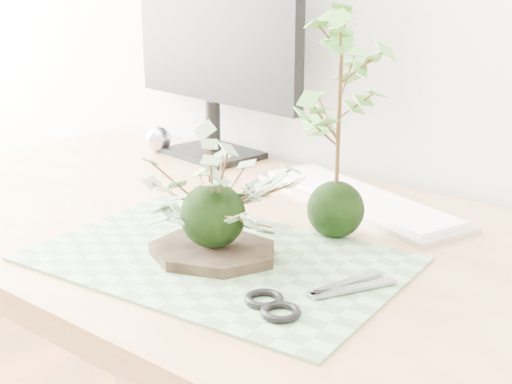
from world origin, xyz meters
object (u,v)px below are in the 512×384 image
maple_kokedama (341,69)px  monitor (214,39)px  keyboard (358,199)px  ivy_kokedama (212,186)px  desk (297,300)px

maple_kokedama → monitor: bearing=152.4°
maple_kokedama → monitor: monitor is taller
keyboard → monitor: 0.47m
ivy_kokedama → keyboard: 0.35m
monitor → desk: bearing=-26.9°
desk → keyboard: size_ratio=3.65×
maple_kokedama → keyboard: size_ratio=0.80×
desk → ivy_kokedama: bearing=-115.9°
desk → keyboard: (-0.03, 0.21, 0.10)m
ivy_kokedama → keyboard: bearing=86.0°
keyboard → desk: bearing=-63.2°
desk → ivy_kokedama: size_ratio=4.99×
ivy_kokedama → maple_kokedama: 0.24m
ivy_kokedama → monitor: size_ratio=0.68×
desk → monitor: monitor is taller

